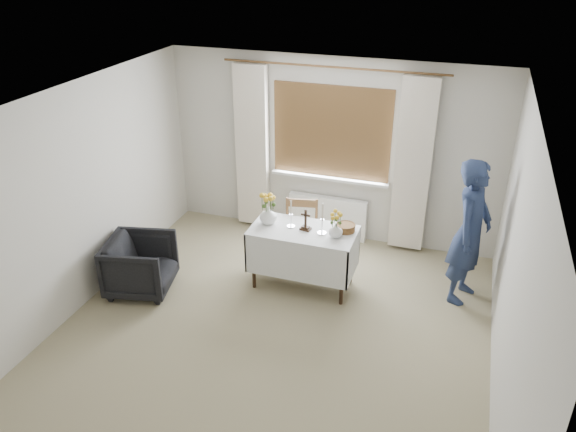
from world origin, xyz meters
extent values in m
plane|color=gray|center=(0.00, 0.00, 0.00)|extent=(5.00, 5.00, 0.00)
cube|color=white|center=(0.04, 1.12, 0.38)|extent=(1.24, 0.64, 0.76)
imported|color=black|center=(-1.76, 0.42, 0.34)|extent=(0.89, 0.87, 0.68)
imported|color=navy|center=(1.89, 1.49, 0.86)|extent=(0.58, 0.72, 1.72)
cube|color=white|center=(0.00, 2.42, 0.30)|extent=(1.10, 0.10, 0.60)
imported|color=silver|center=(-0.41, 1.15, 0.87)|extent=(0.24, 0.24, 0.22)
imported|color=silver|center=(0.44, 1.08, 0.85)|extent=(0.20, 0.20, 0.17)
cylinder|color=brown|center=(0.51, 1.26, 0.80)|extent=(0.29, 0.29, 0.08)
camera|label=1|loc=(1.70, -4.39, 3.87)|focal=35.00mm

